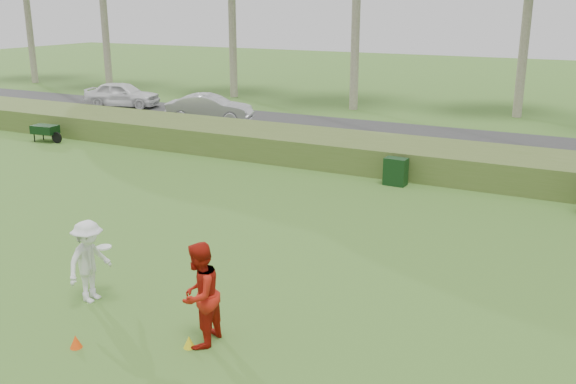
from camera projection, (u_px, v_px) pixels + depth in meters
The scene contains 11 objects.
ground at pixel (185, 318), 11.46m from camera, with size 120.00×120.00×0.00m, color #386822.
reed_strip at pixel (398, 156), 21.54m from camera, with size 80.00×3.00×0.90m, color #476026.
park_road at pixel (436, 141), 25.91m from camera, with size 80.00×6.00×0.06m, color #2D2D2D.
player_white at pixel (89, 261), 11.93m from camera, with size 0.83×1.03×1.59m.
player_red at pixel (199, 295), 10.36m from camera, with size 0.86×0.67×1.77m, color #B21B0F.
cone_orange at pixel (76, 342), 10.46m from camera, with size 0.20×0.20×0.22m, color #FF4A0D.
cone_yellow at pixel (189, 342), 10.46m from camera, with size 0.19×0.19×0.21m, color yellow.
utility_cabinet at pixel (396, 172), 19.67m from camera, with size 0.68×0.43×0.85m, color black.
wheelbarrow at pixel (46, 130), 25.72m from camera, with size 1.38×0.73×0.67m.
car_left at pixel (122, 94), 33.86m from camera, with size 1.58×3.91×1.33m, color white.
car_mid at pixel (210, 109), 29.49m from camera, with size 1.37×3.93×1.29m, color silver.
Camera 1 is at (6.40, -8.33, 5.43)m, focal length 40.00 mm.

